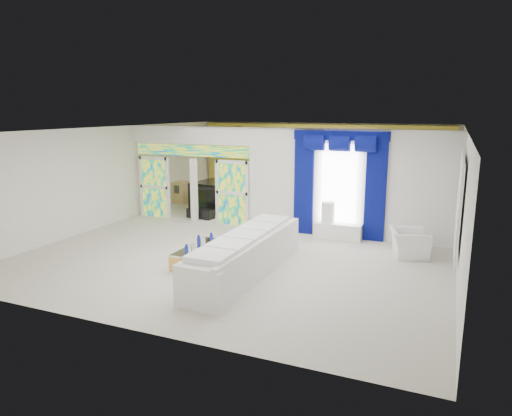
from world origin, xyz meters
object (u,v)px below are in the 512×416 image
at_px(console_table, 338,231).
at_px(coffee_table, 199,255).
at_px(armchair, 409,243).
at_px(grand_piano, 223,195).
at_px(white_sofa, 246,257).

bearing_deg(console_table, coffee_table, -127.48).
relative_size(armchair, grand_piano, 0.50).
xyz_separation_m(coffee_table, grand_piano, (-2.21, 5.58, 0.32)).
bearing_deg(grand_piano, white_sofa, -51.07).
bearing_deg(coffee_table, white_sofa, -12.53).
relative_size(white_sofa, grand_piano, 2.09).
height_order(coffee_table, console_table, console_table).
xyz_separation_m(white_sofa, grand_piano, (-3.56, 5.88, 0.11)).
relative_size(white_sofa, coffee_table, 2.56).
xyz_separation_m(coffee_table, console_table, (2.53, 3.30, 0.03)).
xyz_separation_m(armchair, grand_piano, (-6.68, 3.12, 0.18)).
bearing_deg(armchair, grand_piano, 50.68).
height_order(white_sofa, armchair, white_sofa).
bearing_deg(grand_piano, armchair, -17.29).
relative_size(white_sofa, console_table, 3.23).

